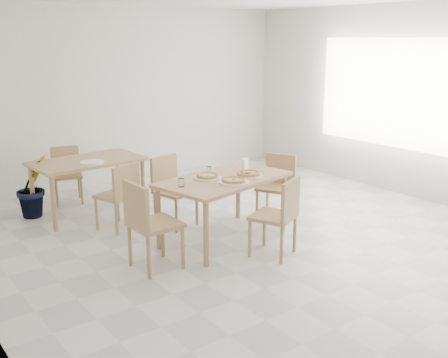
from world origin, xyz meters
TOP-DOWN VIEW (x-y plane):
  - room at (2.98, 0.30)m, footprint 7.28×7.00m
  - main_table at (-0.29, 0.38)m, footprint 1.67×1.16m
  - chair_south at (-0.11, -0.37)m, footprint 0.57×0.57m
  - chair_north at (-0.51, 1.20)m, footprint 0.52×0.52m
  - chair_west at (-1.41, 0.17)m, footprint 0.47×0.47m
  - chair_east at (0.74, 0.60)m, footprint 0.55×0.55m
  - plate_margherita at (-0.34, 0.14)m, footprint 0.34×0.34m
  - plate_mushroom at (-0.46, 0.47)m, footprint 0.32×0.32m
  - plate_pepperoni at (-0.02, 0.27)m, footprint 0.34×0.34m
  - pizza_margherita at (-0.34, 0.14)m, footprint 0.35×0.35m
  - pizza_mushroom at (-0.46, 0.47)m, footprint 0.31×0.31m
  - pizza_pepperoni at (-0.02, 0.27)m, footprint 0.32×0.32m
  - tumbler_a at (-0.88, 0.36)m, footprint 0.07×0.07m
  - tumbler_b at (-0.33, 0.64)m, footprint 0.06×0.06m
  - napkin_holder at (0.13, 0.52)m, footprint 0.14×0.12m
  - fork_a at (-0.66, 0.02)m, footprint 0.02×0.17m
  - fork_b at (-0.72, 0.46)m, footprint 0.06×0.17m
  - second_table at (-1.18, 2.20)m, footprint 1.47×0.91m
  - chair_back_s at (-1.11, 1.39)m, footprint 0.52×0.52m
  - chair_back_n at (-1.21, 2.93)m, footprint 0.49×0.49m
  - plate_empty at (-1.21, 2.00)m, footprint 0.31×0.31m
  - potted_plant at (-1.81, 2.56)m, footprint 0.55×0.50m

SIDE VIEW (x-z plane):
  - potted_plant at x=-1.81m, z-range 0.00..0.82m
  - chair_back_n at x=-1.21m, z-range 0.06..0.86m
  - chair_east at x=0.74m, z-range 0.07..0.90m
  - chair_back_s at x=-1.11m, z-range 0.07..0.90m
  - chair_south at x=-0.11m, z-range 0.07..0.94m
  - chair_north at x=-0.51m, z-range 0.07..0.94m
  - chair_west at x=-1.41m, z-range 0.07..1.01m
  - second_table at x=-1.18m, z-range 0.29..1.04m
  - main_table at x=-0.29m, z-range 0.29..1.04m
  - fork_a at x=-0.66m, z-range 0.75..0.76m
  - fork_b at x=-0.72m, z-range 0.75..0.76m
  - plate_margherita at x=-0.34m, z-range 0.75..0.77m
  - plate_mushroom at x=-0.46m, z-range 0.75..0.77m
  - plate_pepperoni at x=-0.02m, z-range 0.75..0.77m
  - plate_empty at x=-1.21m, z-range 0.75..0.77m
  - pizza_margherita at x=-0.34m, z-range 0.76..0.80m
  - pizza_mushroom at x=-0.46m, z-range 0.76..0.80m
  - pizza_pepperoni at x=-0.02m, z-range 0.77..0.80m
  - tumbler_b at x=-0.33m, z-range 0.75..0.83m
  - tumbler_a at x=-0.88m, z-range 0.75..0.84m
  - napkin_holder at x=0.13m, z-range 0.75..0.89m
  - room at x=2.98m, z-range -2.00..5.00m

